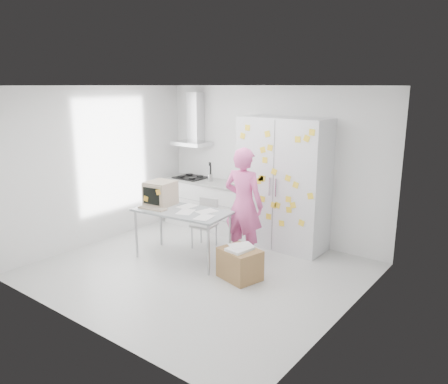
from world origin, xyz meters
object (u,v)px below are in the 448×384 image
Objects in this scene: person at (244,205)px; desk at (168,201)px; chair at (206,220)px; cardboard_box at (240,263)px.

desk is (-1.07, -0.57, 0.01)m from person.
chair reaches higher than cardboard_box.
cardboard_box is at bearing -40.11° from chair.
desk reaches higher than cardboard_box.
person is 1.22m from desk.
cardboard_box is (1.45, -0.05, -0.68)m from desk.
chair is at bearing 63.69° from desk.
desk is 1.91× the size of chair.
desk is 1.60m from cardboard_box.
desk is 2.44× the size of cardboard_box.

